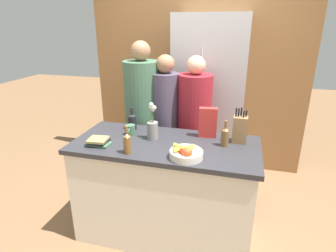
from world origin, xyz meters
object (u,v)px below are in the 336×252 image
bottle_wine (132,121)px  person_at_sink (143,114)px  person_in_red_tee (194,123)px  knife_block (240,129)px  person_in_blue (165,120)px  coffee_mug (131,130)px  bottle_oil (225,136)px  fruit_bowl (186,153)px  flower_vase (153,127)px  cereal_box (208,123)px  book_stack (98,142)px  bottle_vinegar (127,143)px  refrigerator (209,101)px

bottle_wine → person_at_sink: size_ratio=0.13×
bottle_wine → person_in_red_tee: person_in_red_tee is taller
knife_block → person_in_blue: 0.89m
knife_block → person_in_blue: size_ratio=0.19×
person_at_sink → bottle_wine: bearing=-69.6°
coffee_mug → bottle_oil: bottle_oil is taller
fruit_bowl → flower_vase: bearing=140.8°
fruit_bowl → bottle_wine: bearing=143.0°
cereal_box → person_in_blue: bearing=142.6°
coffee_mug → fruit_bowl: bearing=-29.6°
bottle_oil → person_in_red_tee: size_ratio=0.14×
flower_vase → person_in_blue: bearing=94.0°
book_stack → person_in_red_tee: size_ratio=0.13×
cereal_box → bottle_oil: (0.16, -0.16, -0.05)m
coffee_mug → bottle_oil: bearing=-1.7°
coffee_mug → bottle_wine: size_ratio=0.56×
person_in_red_tee → bottle_vinegar: bearing=-95.9°
book_stack → person_in_blue: 0.87m
flower_vase → person_in_red_tee: bearing=65.7°
fruit_bowl → bottle_oil: bottle_oil is taller
knife_block → bottle_vinegar: bearing=-151.6°
fruit_bowl → book_stack: size_ratio=1.25×
fruit_bowl → person_at_sink: bearing=127.7°
book_stack → cereal_box: bearing=25.9°
cereal_box → bottle_wine: size_ratio=1.23×
coffee_mug → book_stack: size_ratio=0.60×
bottle_vinegar → person_at_sink: person_at_sink is taller
bottle_oil → bottle_vinegar: bearing=-154.8°
bottle_oil → person_at_sink: (-0.91, 0.53, -0.05)m
bottle_oil → knife_block: bearing=44.8°
cereal_box → fruit_bowl: bearing=-102.2°
knife_block → bottle_oil: knife_block is taller
cereal_box → person_in_blue: (-0.49, 0.38, -0.15)m
refrigerator → fruit_bowl: (0.01, -1.43, -0.03)m
coffee_mug → bottle_vinegar: bottle_vinegar is taller
flower_vase → bottle_wine: (-0.26, 0.17, -0.02)m
knife_block → coffee_mug: (-0.95, -0.09, -0.07)m
fruit_bowl → bottle_wine: 0.77m
knife_block → cereal_box: (-0.28, 0.05, 0.02)m
flower_vase → person_at_sink: size_ratio=0.19×
flower_vase → book_stack: bearing=-149.1°
cereal_box → person_at_sink: size_ratio=0.16×
flower_vase → bottle_vinegar: size_ratio=1.45×
flower_vase → coffee_mug: flower_vase is taller
person_at_sink → person_in_red_tee: bearing=19.3°
refrigerator → bottle_wine: size_ratio=9.13×
flower_vase → bottle_vinegar: (-0.10, -0.32, -0.02)m
coffee_mug → person_in_red_tee: person_in_red_tee is taller
coffee_mug → bottle_vinegar: bearing=-71.2°
fruit_bowl → person_in_blue: bearing=115.0°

